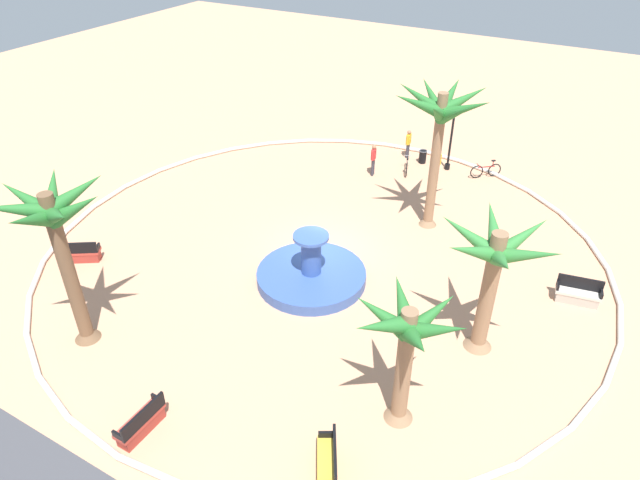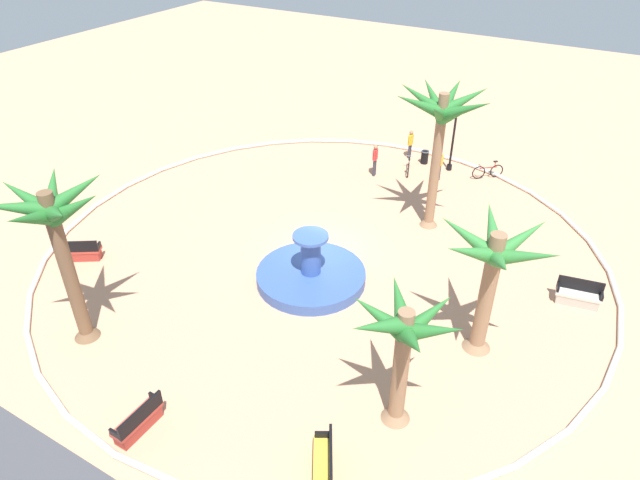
# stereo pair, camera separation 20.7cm
# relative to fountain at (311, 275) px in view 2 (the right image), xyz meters

# --- Properties ---
(ground_plane) EXTENTS (80.00, 80.00, 0.00)m
(ground_plane) POSITION_rel_fountain_xyz_m (0.57, -1.99, -0.31)
(ground_plane) COLOR tan
(plaza_curb) EXTENTS (23.27, 23.27, 0.20)m
(plaza_curb) POSITION_rel_fountain_xyz_m (0.57, -1.99, -0.21)
(plaza_curb) COLOR silver
(plaza_curb) RESTS_ON ground
(fountain) EXTENTS (4.27, 4.27, 2.14)m
(fountain) POSITION_rel_fountain_xyz_m (0.00, 0.00, 0.00)
(fountain) COLOR #38569E
(fountain) RESTS_ON ground
(palm_tree_near_fountain) EXTENTS (4.17, 4.16, 6.40)m
(palm_tree_near_fountain) POSITION_rel_fountain_xyz_m (-2.48, -6.31, 4.71)
(palm_tree_near_fountain) COLOR #8E6B4C
(palm_tree_near_fountain) RESTS_ON ground
(palm_tree_by_curb) EXTENTS (3.90, 3.80, 4.80)m
(palm_tree_by_curb) POSITION_rel_fountain_xyz_m (-6.71, 0.35, 3.11)
(palm_tree_by_curb) COLOR #8E6B4C
(palm_tree_by_curb) RESTS_ON ground
(palm_tree_mid_plaza) EXTENTS (3.63, 3.63, 5.92)m
(palm_tree_mid_plaza) POSITION_rel_fountain_xyz_m (5.09, 6.60, 4.12)
(palm_tree_mid_plaza) COLOR brown
(palm_tree_mid_plaza) RESTS_ON ground
(palm_tree_far_side) EXTENTS (3.20, 2.96, 4.35)m
(palm_tree_far_side) POSITION_rel_fountain_xyz_m (-5.54, 4.44, 2.80)
(palm_tree_far_side) COLOR #8E6B4C
(palm_tree_far_side) RESTS_ON ground
(bench_east) EXTENTS (1.66, 0.77, 1.00)m
(bench_east) POSITION_rel_fountain_xyz_m (-9.26, -3.76, 0.04)
(bench_east) COLOR beige
(bench_east) RESTS_ON ground
(bench_west) EXTENTS (0.52, 1.60, 1.00)m
(bench_west) POSITION_rel_fountain_xyz_m (0.65, 8.53, 0.04)
(bench_west) COLOR #B73D33
(bench_west) RESTS_ON ground
(bench_north) EXTENTS (1.23, 1.64, 1.00)m
(bench_north) POSITION_rel_fountain_xyz_m (-4.63, 7.07, 0.04)
(bench_north) COLOR gold
(bench_north) RESTS_ON ground
(bench_southeast) EXTENTS (1.61, 1.29, 1.00)m
(bench_southeast) POSITION_rel_fountain_xyz_m (8.95, 3.49, 0.04)
(bench_southeast) COLOR #B73D33
(bench_southeast) RESTS_ON ground
(lamppost) EXTENTS (0.32, 0.32, 3.96)m
(lamppost) POSITION_rel_fountain_xyz_m (-1.39, -12.17, 2.01)
(lamppost) COLOR black
(lamppost) RESTS_ON ground
(trash_bin) EXTENTS (0.46, 0.46, 0.73)m
(trash_bin) POSITION_rel_fountain_xyz_m (0.07, -12.27, 0.08)
(trash_bin) COLOR black
(trash_bin) RESTS_ON ground
(bicycle_red_frame) EXTENTS (0.69, 1.64, 0.94)m
(bicycle_red_frame) POSITION_rel_fountain_xyz_m (0.40, -10.80, 0.07)
(bicycle_red_frame) COLOR black
(bicycle_red_frame) RESTS_ON ground
(bicycle_by_lamppost) EXTENTS (1.34, 1.17, 0.94)m
(bicycle_by_lamppost) POSITION_rel_fountain_xyz_m (-3.43, -12.24, 0.07)
(bicycle_by_lamppost) COLOR black
(bicycle_by_lamppost) RESTS_ON ground
(person_cyclist_helmet) EXTENTS (0.24, 0.53, 1.63)m
(person_cyclist_helmet) POSITION_rel_fountain_xyz_m (-1.29, -10.68, 0.61)
(person_cyclist_helmet) COLOR #33333D
(person_cyclist_helmet) RESTS_ON ground
(person_cyclist_photo) EXTENTS (0.23, 0.53, 1.59)m
(person_cyclist_photo) POSITION_rel_fountain_xyz_m (1.07, -12.55, 0.58)
(person_cyclist_photo) COLOR #33333D
(person_cyclist_photo) RESTS_ON ground
(person_pedestrian_stroll) EXTENTS (0.26, 0.52, 1.71)m
(person_pedestrian_stroll) POSITION_rel_fountain_xyz_m (1.82, -9.56, 0.65)
(person_pedestrian_stroll) COLOR #33333D
(person_pedestrian_stroll) RESTS_ON ground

